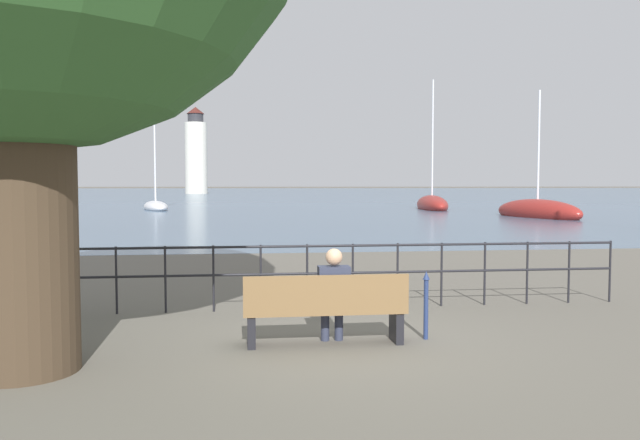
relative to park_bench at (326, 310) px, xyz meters
The scene contains 10 objects.
ground_plane 0.45m from the park_bench, 90.00° to the left, with size 1000.00×1000.00×0.00m, color #605B51.
harbor_water 160.50m from the park_bench, 90.00° to the left, with size 600.00×300.00×0.01m.
park_bench is the anchor object (origin of this frame).
seated_person_left 0.26m from the park_bench, 35.58° to the left, with size 0.40×0.35×1.21m.
promenade_railing 2.27m from the park_bench, 90.00° to the left, with size 10.44×0.04×1.05m.
closed_umbrella 1.34m from the park_bench, ahead, with size 0.09×0.09×0.89m.
sailboat_2 43.52m from the park_bench, 71.10° to the left, with size 3.25×8.95×10.83m.
sailboat_3 32.86m from the park_bench, 59.42° to the left, with size 3.46×7.70×8.15m.
sailboat_4 43.17m from the park_bench, 100.51° to the left, with size 3.27×6.48×12.78m.
harbor_lighthouse 126.95m from the park_bench, 94.94° to the left, with size 4.64×4.64×18.21m.
Camera 1 is at (-1.01, -7.70, 2.01)m, focal length 35.00 mm.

